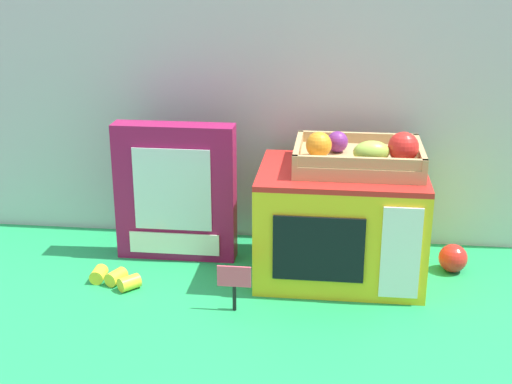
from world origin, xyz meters
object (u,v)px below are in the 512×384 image
(toy_microwave, at_px, (340,223))
(cookie_set_box, at_px, (176,192))
(loose_toy_banana, at_px, (115,278))
(food_groups_crate, at_px, (360,156))
(loose_toy_apple, at_px, (453,258))
(price_sign, at_px, (234,281))

(toy_microwave, bearing_deg, cookie_set_box, 172.61)
(loose_toy_banana, bearing_deg, food_groups_crate, 13.72)
(food_groups_crate, relative_size, loose_toy_banana, 2.24)
(loose_toy_banana, relative_size, loose_toy_apple, 1.88)
(loose_toy_apple, bearing_deg, price_sign, -152.77)
(food_groups_crate, xyz_separation_m, loose_toy_banana, (-0.53, -0.13, -0.26))
(food_groups_crate, height_order, loose_toy_apple, food_groups_crate)
(cookie_set_box, height_order, loose_toy_banana, cookie_set_box)
(food_groups_crate, bearing_deg, toy_microwave, -164.28)
(price_sign, distance_m, loose_toy_apple, 0.54)
(price_sign, relative_size, loose_toy_banana, 0.81)
(price_sign, height_order, loose_toy_apple, price_sign)
(food_groups_crate, xyz_separation_m, cookie_set_box, (-0.43, 0.04, -0.12))
(cookie_set_box, xyz_separation_m, price_sign, (0.18, -0.25, -0.10))
(food_groups_crate, xyz_separation_m, loose_toy_apple, (0.23, 0.03, -0.25))
(cookie_set_box, xyz_separation_m, loose_toy_banana, (-0.11, -0.17, -0.15))
(price_sign, relative_size, loose_toy_apple, 1.52)
(toy_microwave, distance_m, cookie_set_box, 0.40)
(food_groups_crate, distance_m, loose_toy_apple, 0.34)
(price_sign, xyz_separation_m, loose_toy_apple, (0.48, 0.24, -0.03))
(toy_microwave, distance_m, loose_toy_banana, 0.52)
(cookie_set_box, height_order, price_sign, cookie_set_box)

